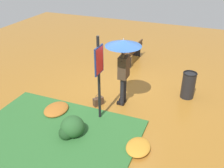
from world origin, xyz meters
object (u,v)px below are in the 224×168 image
object	(u,v)px
info_sign_post	(99,70)
handbag	(98,101)
trash_bin	(188,85)
person_with_umbrella	(124,55)
park_bench	(133,52)

from	to	relation	value
info_sign_post	handbag	world-z (taller)	info_sign_post
handbag	trash_bin	size ratio (longest dim) A/B	0.44
person_with_umbrella	trash_bin	bearing A→B (deg)	124.09
person_with_umbrella	handbag	distance (m)	1.59
person_with_umbrella	park_bench	size ratio (longest dim) A/B	1.45
trash_bin	info_sign_post	bearing A→B (deg)	-45.35
info_sign_post	park_bench	world-z (taller)	info_sign_post
person_with_umbrella	handbag	xyz separation A→B (m)	(0.28, -0.65, -1.42)
person_with_umbrella	park_bench	bearing A→B (deg)	-167.33
person_with_umbrella	info_sign_post	xyz separation A→B (m)	(0.85, -0.33, -0.11)
person_with_umbrella	info_sign_post	size ratio (longest dim) A/B	0.89
park_bench	info_sign_post	bearing A→B (deg)	5.46
info_sign_post	handbag	distance (m)	1.47
person_with_umbrella	park_bench	xyz separation A→B (m)	(-3.16, -0.71, -1.15)
park_bench	trash_bin	world-z (taller)	trash_bin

